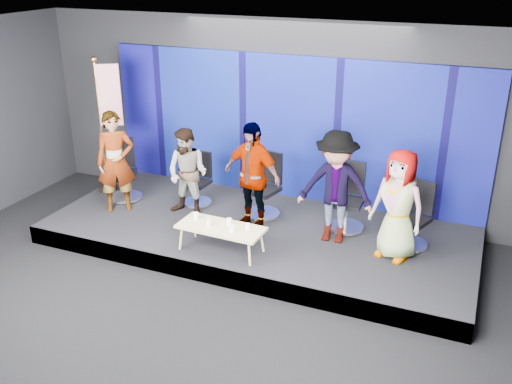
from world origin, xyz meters
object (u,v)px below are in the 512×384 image
(mug_e, at_px, (248,226))
(panelist_a, at_px, (116,162))
(mug_d, at_px, (232,228))
(chair_a, at_px, (124,180))
(panelist_e, at_px, (398,205))
(mug_b, at_px, (209,223))
(chair_c, at_px, (264,195))
(panelist_c, at_px, (252,176))
(chair_e, at_px, (413,225))
(panelist_d, at_px, (336,187))
(coffee_table, at_px, (221,228))
(mug_a, at_px, (196,216))
(mug_c, at_px, (229,222))
(chair_b, at_px, (198,187))
(flag_stand, at_px, (108,122))
(panelist_b, at_px, (188,173))
(chair_d, at_px, (347,207))

(mug_e, bearing_deg, panelist_a, 167.65)
(mug_d, bearing_deg, chair_a, 155.94)
(panelist_e, bearing_deg, mug_b, -141.16)
(chair_c, relative_size, mug_d, 11.38)
(panelist_c, xyz_separation_m, chair_e, (2.54, 0.36, -0.56))
(panelist_d, bearing_deg, chair_c, 159.14)
(coffee_table, height_order, mug_e, mug_e)
(panelist_d, height_order, mug_a, panelist_d)
(chair_a, bearing_deg, panelist_c, -40.95)
(chair_a, height_order, chair_c, chair_c)
(chair_a, xyz_separation_m, panelist_d, (4.01, -0.14, 0.54))
(mug_b, bearing_deg, chair_e, 25.85)
(mug_c, height_order, mug_d, same)
(chair_c, bearing_deg, coffee_table, -81.72)
(panelist_d, bearing_deg, chair_b, 167.90)
(chair_e, xyz_separation_m, mug_a, (-3.11, -1.22, 0.12))
(mug_a, bearing_deg, flag_stand, 152.93)
(chair_c, xyz_separation_m, mug_b, (-0.29, -1.51, 0.09))
(chair_c, bearing_deg, mug_e, -65.37)
(panelist_a, height_order, mug_d, panelist_a)
(panelist_d, relative_size, mug_b, 19.88)
(panelist_b, bearing_deg, chair_a, 175.72)
(panelist_b, relative_size, panelist_c, 0.86)
(chair_e, relative_size, mug_c, 10.56)
(chair_c, height_order, mug_d, chair_c)
(chair_c, distance_m, mug_a, 1.49)
(panelist_c, relative_size, chair_e, 1.73)
(mug_a, bearing_deg, panelist_d, 25.30)
(chair_b, height_order, mug_b, chair_b)
(panelist_d, distance_m, coffee_table, 1.86)
(mug_a, bearing_deg, coffee_table, -11.13)
(panelist_b, relative_size, mug_b, 16.97)
(panelist_a, bearing_deg, mug_d, -53.53)
(mug_a, bearing_deg, chair_a, 152.94)
(panelist_e, distance_m, mug_d, 2.45)
(mug_c, xyz_separation_m, flag_stand, (-3.03, 1.24, 0.89))
(panelist_a, xyz_separation_m, mug_e, (2.74, -0.60, -0.44))
(mug_b, distance_m, flag_stand, 3.22)
(flag_stand, bearing_deg, panelist_e, -34.62)
(panelist_b, bearing_deg, mug_b, -45.40)
(chair_e, relative_size, mug_a, 10.07)
(chair_c, bearing_deg, mug_d, -73.13)
(chair_d, distance_m, mug_b, 2.33)
(panelist_e, height_order, mug_c, panelist_e)
(panelist_c, distance_m, mug_b, 1.13)
(chair_b, relative_size, chair_e, 0.92)
(chair_e, bearing_deg, mug_d, -129.85)
(panelist_a, xyz_separation_m, chair_b, (1.16, 0.77, -0.58))
(mug_c, bearing_deg, flag_stand, 157.64)
(panelist_d, distance_m, mug_a, 2.19)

